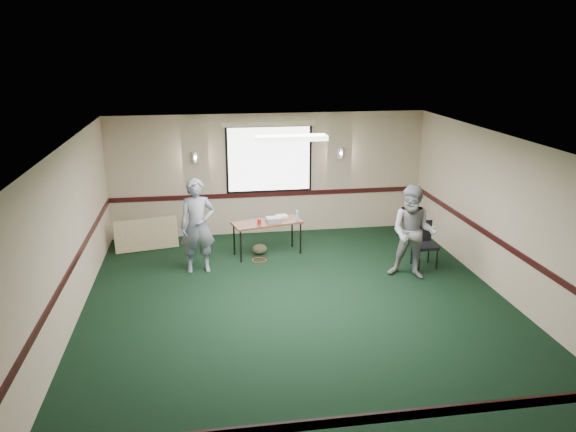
{
  "coord_description": "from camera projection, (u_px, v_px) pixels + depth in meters",
  "views": [
    {
      "loc": [
        -1.48,
        -8.1,
        4.12
      ],
      "look_at": [
        0.0,
        1.3,
        1.2
      ],
      "focal_mm": 35.0,
      "sensor_mm": 36.0,
      "label": 1
    }
  ],
  "objects": [
    {
      "name": "folded_table",
      "position": [
        146.0,
        234.0,
        11.67
      ],
      "size": [
        1.3,
        0.45,
        0.66
      ],
      "primitive_type": "cube",
      "rotation": [
        -0.21,
        0.0,
        0.2
      ],
      "color": "tan",
      "rests_on": "ground"
    },
    {
      "name": "red_cup",
      "position": [
        259.0,
        222.0,
        11.13
      ],
      "size": [
        0.07,
        0.07,
        0.11
      ],
      "primitive_type": "cylinder",
      "color": "red",
      "rests_on": "folding_table"
    },
    {
      "name": "conference_chair",
      "position": [
        423.0,
        240.0,
        10.79
      ],
      "size": [
        0.45,
        0.46,
        0.87
      ],
      "rotation": [
        0.0,
        0.0,
        0.05
      ],
      "color": "black",
      "rests_on": "ground"
    },
    {
      "name": "ground",
      "position": [
        300.0,
        310.0,
        9.08
      ],
      "size": [
        8.0,
        8.0,
        0.0
      ],
      "primitive_type": "plane",
      "color": "black",
      "rests_on": "ground"
    },
    {
      "name": "cable_coil",
      "position": [
        259.0,
        260.0,
        11.16
      ],
      "size": [
        0.38,
        0.38,
        0.01
      ],
      "primitive_type": "torus",
      "rotation": [
        0.0,
        0.0,
        -0.4
      ],
      "color": "red",
      "rests_on": "ground"
    },
    {
      "name": "duffel_bag",
      "position": [
        260.0,
        249.0,
        11.46
      ],
      "size": [
        0.34,
        0.28,
        0.22
      ],
      "primitive_type": "ellipsoid",
      "rotation": [
        0.0,
        0.0,
        -0.16
      ],
      "color": "#413F25",
      "rests_on": "ground"
    },
    {
      "name": "game_console",
      "position": [
        282.0,
        216.0,
        11.55
      ],
      "size": [
        0.25,
        0.21,
        0.06
      ],
      "primitive_type": "cube",
      "rotation": [
        0.0,
        0.0,
        0.16
      ],
      "color": "white",
      "rests_on": "folding_table"
    },
    {
      "name": "person_right",
      "position": [
        413.0,
        232.0,
        10.12
      ],
      "size": [
        1.05,
        0.97,
        1.74
      ],
      "primitive_type": "imported",
      "rotation": [
        0.0,
        0.0,
        -0.48
      ],
      "color": "#798BBD",
      "rests_on": "ground"
    },
    {
      "name": "room_shell",
      "position": [
        281.0,
        184.0,
        10.62
      ],
      "size": [
        8.0,
        8.02,
        8.0
      ],
      "color": "tan",
      "rests_on": "ground"
    },
    {
      "name": "projector",
      "position": [
        273.0,
        220.0,
        11.28
      ],
      "size": [
        0.3,
        0.26,
        0.09
      ],
      "primitive_type": "cube",
      "rotation": [
        0.0,
        0.0,
        0.08
      ],
      "color": "gray",
      "rests_on": "folding_table"
    },
    {
      "name": "water_bottle",
      "position": [
        297.0,
        215.0,
        11.41
      ],
      "size": [
        0.06,
        0.06,
        0.19
      ],
      "primitive_type": "cylinder",
      "color": "#8AB1E2",
      "rests_on": "folding_table"
    },
    {
      "name": "folding_table",
      "position": [
        267.0,
        224.0,
        11.32
      ],
      "size": [
        1.48,
        0.86,
        0.69
      ],
      "rotation": [
        0.0,
        0.0,
        0.24
      ],
      "color": "#582B19",
      "rests_on": "ground"
    },
    {
      "name": "person_left",
      "position": [
        198.0,
        226.0,
        10.41
      ],
      "size": [
        0.68,
        0.47,
        1.79
      ],
      "primitive_type": "imported",
      "rotation": [
        0.0,
        0.0,
        0.06
      ],
      "color": "#3A477F",
      "rests_on": "ground"
    }
  ]
}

